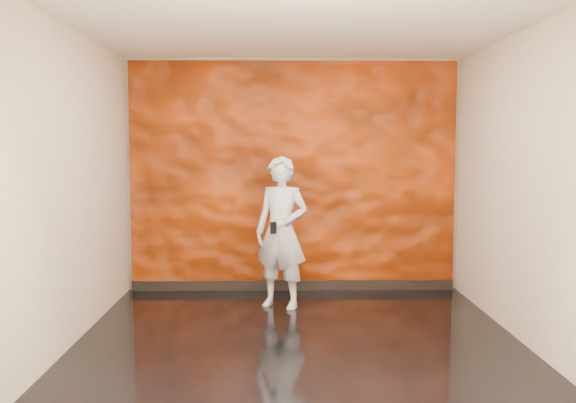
# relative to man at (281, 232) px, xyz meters

# --- Properties ---
(room) EXTENTS (4.02, 4.02, 2.81)m
(room) POSITION_rel_man_xyz_m (0.15, -1.12, 0.58)
(room) COLOR black
(room) RESTS_ON ground
(feature_wall) EXTENTS (3.90, 0.06, 2.75)m
(feature_wall) POSITION_rel_man_xyz_m (0.15, 0.84, 0.56)
(feature_wall) COLOR #D33D06
(feature_wall) RESTS_ON ground
(baseboard) EXTENTS (3.90, 0.04, 0.12)m
(baseboard) POSITION_rel_man_xyz_m (0.15, 0.80, -0.76)
(baseboard) COLOR black
(baseboard) RESTS_ON ground
(man) EXTENTS (0.71, 0.61, 1.64)m
(man) POSITION_rel_man_xyz_m (0.00, 0.00, 0.00)
(man) COLOR #999DA8
(man) RESTS_ON ground
(phone) EXTENTS (0.07, 0.04, 0.13)m
(phone) POSITION_rel_man_xyz_m (-0.09, -0.24, 0.08)
(phone) COLOR black
(phone) RESTS_ON man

